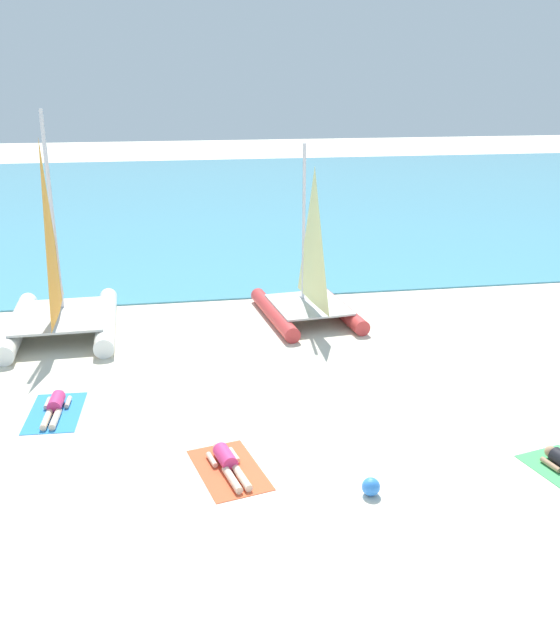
% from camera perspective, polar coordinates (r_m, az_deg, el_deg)
% --- Properties ---
extents(ground_plane, '(120.00, 120.00, 0.00)m').
position_cam_1_polar(ground_plane, '(22.46, -2.40, 1.69)').
color(ground_plane, beige).
extents(ocean_water, '(120.00, 40.00, 0.05)m').
position_cam_1_polar(ocean_water, '(41.95, -6.12, 10.00)').
color(ocean_water, '#4C9EB7').
rests_on(ocean_water, ground).
extents(sailboat_red, '(2.89, 4.14, 5.09)m').
position_cam_1_polar(sailboat_red, '(20.44, 2.34, 2.10)').
color(sailboat_red, '#CC3838').
rests_on(sailboat_red, ground).
extents(sailboat_white, '(3.11, 4.75, 6.07)m').
position_cam_1_polar(sailboat_white, '(20.15, -17.79, 1.34)').
color(sailboat_white, white).
rests_on(sailboat_white, ground).
extents(towel_left, '(1.20, 1.95, 0.01)m').
position_cam_1_polar(towel_left, '(15.78, -18.10, -7.29)').
color(towel_left, '#338CD8').
rests_on(towel_left, ground).
extents(sunbather_left, '(0.56, 1.57, 0.30)m').
position_cam_1_polar(sunbather_left, '(15.79, -18.11, -6.78)').
color(sunbather_left, '#D83372').
rests_on(sunbather_left, towel_left).
extents(towel_middle, '(1.49, 2.09, 0.01)m').
position_cam_1_polar(towel_middle, '(13.05, -4.24, -12.25)').
color(towel_middle, '#EA5933').
rests_on(towel_middle, ground).
extents(sunbather_middle, '(0.73, 1.56, 0.30)m').
position_cam_1_polar(sunbather_middle, '(13.04, -4.35, -11.64)').
color(sunbather_middle, '#D83372').
rests_on(sunbather_middle, towel_middle).
extents(beach_ball, '(0.32, 0.32, 0.32)m').
position_cam_1_polar(beach_ball, '(12.36, 7.53, -13.52)').
color(beach_ball, '#337FE5').
rests_on(beach_ball, ground).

